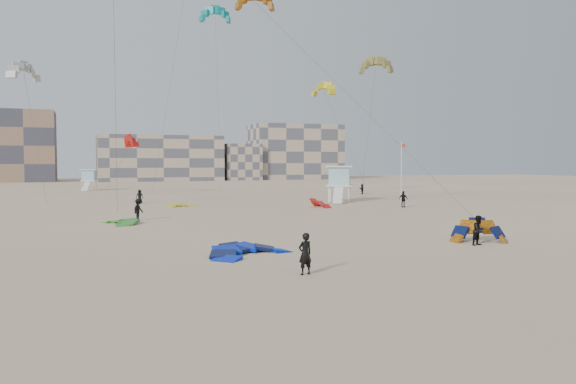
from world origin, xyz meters
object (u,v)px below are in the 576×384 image
object	(u,v)px
kite_ground_orange	(479,242)
kitesurfer_main	(305,254)
kite_ground_blue	(248,255)
lifeguard_tower_near	(340,184)

from	to	relation	value
kite_ground_orange	kitesurfer_main	distance (m)	14.81
kite_ground_blue	lifeguard_tower_near	world-z (taller)	lifeguard_tower_near
lifeguard_tower_near	kite_ground_blue	bearing A→B (deg)	-93.51
kite_ground_blue	kite_ground_orange	xyz separation A→B (m)	(14.56, -0.37, 0.00)
kitesurfer_main	lifeguard_tower_near	distance (m)	45.42
kite_ground_blue	kite_ground_orange	bearing A→B (deg)	-29.34
kite_ground_orange	lifeguard_tower_near	distance (m)	35.56
kite_ground_orange	kitesurfer_main	bearing A→B (deg)	-131.50
kitesurfer_main	lifeguard_tower_near	bearing A→B (deg)	-129.80
kite_ground_orange	kitesurfer_main	xyz separation A→B (m)	(-13.70, -5.56, 0.91)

